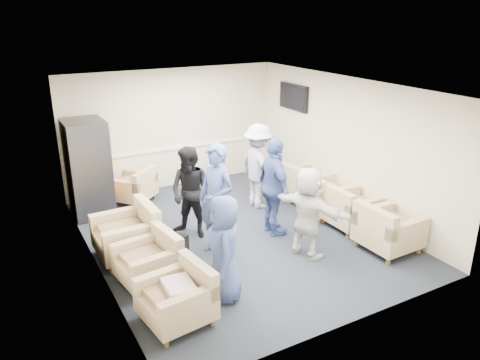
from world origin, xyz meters
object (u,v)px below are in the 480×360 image
person_back_right (259,166)px  vending_machine (88,168)px  armchair_right_near (386,231)px  armchair_corner (135,188)px  armchair_right_midfar (324,197)px  armchair_right_midnear (348,209)px  person_mid_right (274,187)px  armchair_left_mid (151,262)px  person_back_left (191,193)px  person_front_right (308,212)px  armchair_left_near (180,299)px  person_mid_left (216,201)px  armchair_left_far (130,235)px  armchair_right_far (302,185)px  person_front_left (224,248)px

person_back_right → vending_machine: bearing=64.9°
armchair_right_near → armchair_corner: (-3.10, 4.18, -0.04)m
armchair_corner → armchair_right_midfar: bearing=102.9°
armchair_right_midnear → armchair_corner: (-3.16, 3.15, -0.03)m
person_mid_right → armchair_right_midnear: bearing=-101.4°
armchair_left_mid → armchair_corner: (0.72, 3.19, -0.01)m
armchair_right_midfar → person_back_left: 2.77m
armchair_corner → person_front_right: (1.83, -3.64, 0.46)m
armchair_left_near → armchair_right_near: bearing=84.3°
vending_machine → person_mid_left: vending_machine is taller
person_mid_right → person_front_right: size_ratio=1.16×
armchair_left_far → person_mid_right: person_mid_right is taller
armchair_left_far → vending_machine: (-0.16, 2.09, 0.58)m
armchair_left_near → person_mid_right: bearing=115.3°
person_back_left → armchair_corner: bearing=154.3°
armchair_right_midnear → person_back_left: bearing=67.6°
armchair_right_midnear → armchair_corner: 4.46m
armchair_left_far → armchair_corner: (0.77, 2.25, -0.06)m
armchair_right_near → armchair_right_midfar: 1.73m
person_mid_right → person_front_right: 0.95m
armchair_left_mid → armchair_right_midnear: 3.88m
armchair_left_mid → person_mid_right: bearing=93.6°
armchair_left_mid → person_mid_left: (1.27, 0.34, 0.62)m
person_back_left → armchair_right_midnear: bearing=30.3°
armchair_left_near → armchair_corner: (0.71, 4.29, -0.01)m
armchair_left_near → person_front_right: bearing=97.0°
armchair_left_far → person_back_left: person_back_left is taller
vending_machine → person_mid_right: bearing=-43.1°
armchair_left_near → armchair_right_near: size_ratio=1.01×
vending_machine → person_mid_left: 3.07m
person_back_left → person_front_right: 2.11m
armchair_right_midnear → person_mid_left: 2.70m
armchair_left_mid → armchair_right_far: size_ratio=0.98×
armchair_right_midfar → person_back_right: person_back_right is taller
vending_machine → person_front_right: bearing=-51.6°
armchair_right_midfar → person_back_left: size_ratio=0.62×
armchair_right_near → armchair_right_far: bearing=-3.1°
armchair_right_near → person_back_right: 2.90m
armchair_right_near → person_mid_right: (-1.32, 1.48, 0.54)m
person_mid_left → person_back_left: 0.81m
armchair_left_mid → person_mid_right: 2.61m
armchair_right_midfar → person_front_left: (-3.08, -1.63, 0.41)m
armchair_right_far → armchair_corner: size_ratio=0.84×
person_back_right → person_front_right: (-0.36, -2.17, -0.10)m
person_mid_left → person_back_right: 2.14m
armchair_right_near → person_back_right: size_ratio=0.53×
armchair_right_midnear → armchair_left_near: bearing=105.9°
person_mid_left → person_front_right: 1.52m
person_back_right → person_front_right: bearing=168.1°
armchair_right_near → person_front_left: 3.07m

